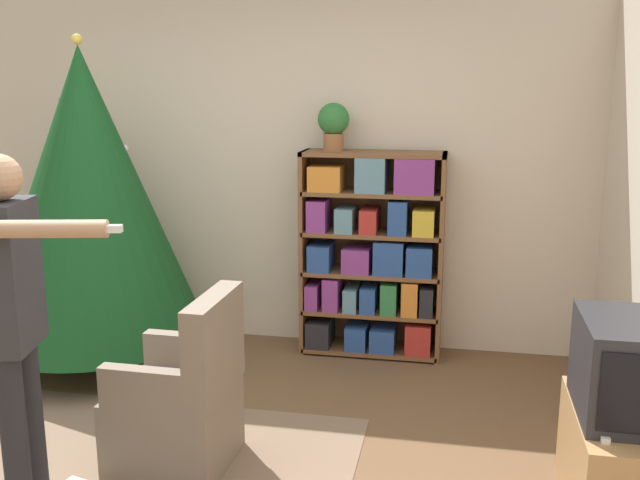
{
  "coord_description": "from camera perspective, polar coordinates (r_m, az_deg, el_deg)",
  "views": [
    {
      "loc": [
        1.27,
        -2.9,
        1.93
      ],
      "look_at": [
        0.52,
        0.97,
        1.05
      ],
      "focal_mm": 40.0,
      "sensor_mm": 36.0,
      "label": 1
    }
  ],
  "objects": [
    {
      "name": "game_remote",
      "position": [
        3.25,
        21.72,
        -14.27
      ],
      "size": [
        0.04,
        0.12,
        0.02
      ],
      "color": "white",
      "rests_on": "tv_stand"
    },
    {
      "name": "book_pile_near_tree",
      "position": [
        4.85,
        -15.1,
        -11.02
      ],
      "size": [
        0.22,
        0.17,
        0.06
      ],
      "color": "#843889",
      "rests_on": "ground_plane"
    },
    {
      "name": "potted_plant",
      "position": [
        4.96,
        1.1,
        9.33
      ],
      "size": [
        0.22,
        0.22,
        0.33
      ],
      "color": "#935B38",
      "rests_on": "bookshelf"
    },
    {
      "name": "bookshelf",
      "position": [
        5.05,
        4.29,
        -1.18
      ],
      "size": [
        1.0,
        0.33,
        1.46
      ],
      "color": "brown",
      "rests_on": "ground_plane"
    },
    {
      "name": "armchair",
      "position": [
        3.76,
        -11.03,
        -12.97
      ],
      "size": [
        0.58,
        0.57,
        0.92
      ],
      "rotation": [
        0.0,
        0.0,
        -1.59
      ],
      "color": "#7A6B5B",
      "rests_on": "ground_plane"
    },
    {
      "name": "television",
      "position": [
        3.4,
        23.33,
        -9.41
      ],
      "size": [
        0.39,
        0.55,
        0.43
      ],
      "color": "#28282D",
      "rests_on": "tv_stand"
    },
    {
      "name": "tv_stand",
      "position": [
        3.6,
        22.65,
        -16.34
      ],
      "size": [
        0.4,
        0.78,
        0.5
      ],
      "color": "tan",
      "rests_on": "ground_plane"
    },
    {
      "name": "wall_back",
      "position": [
        5.31,
        -2.96,
        5.73
      ],
      "size": [
        8.0,
        0.1,
        2.6
      ],
      "color": "beige",
      "rests_on": "ground_plane"
    },
    {
      "name": "christmas_tree",
      "position": [
        5.05,
        -18.06,
        3.51
      ],
      "size": [
        1.51,
        1.51,
        2.23
      ],
      "color": "#4C3323",
      "rests_on": "ground_plane"
    },
    {
      "name": "standing_person",
      "position": [
        3.25,
        -23.31,
        -5.47
      ],
      "size": [
        0.69,
        0.46,
        1.65
      ],
      "rotation": [
        0.0,
        0.0,
        -1.36
      ],
      "color": "#232328",
      "rests_on": "ground_plane"
    }
  ]
}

